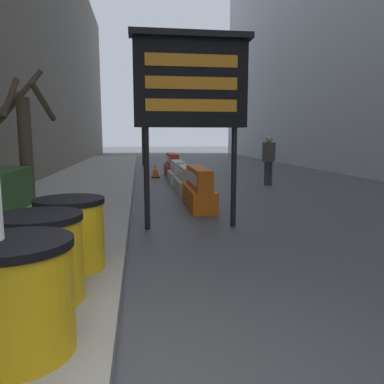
% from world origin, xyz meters
% --- Properties ---
extents(bare_tree, '(1.54, 1.61, 3.17)m').
position_xyz_m(bare_tree, '(-2.48, 7.45, 1.70)').
color(bare_tree, '#4C3D2D').
rests_on(bare_tree, sidewalk_left).
extents(barrel_drum_foreground, '(0.77, 0.77, 0.81)m').
position_xyz_m(barrel_drum_foreground, '(-0.63, 0.68, 0.55)').
color(barrel_drum_foreground, yellow).
rests_on(barrel_drum_foreground, sidewalk_left).
extents(barrel_drum_middle, '(0.77, 0.77, 0.81)m').
position_xyz_m(barrel_drum_middle, '(-0.69, 1.54, 0.55)').
color(barrel_drum_middle, yellow).
rests_on(barrel_drum_middle, sidewalk_left).
extents(barrel_drum_back, '(0.77, 0.77, 0.81)m').
position_xyz_m(barrel_drum_back, '(-0.58, 2.39, 0.55)').
color(barrel_drum_back, yellow).
rests_on(barrel_drum_back, sidewalk_left).
extents(message_board, '(2.08, 0.36, 3.37)m').
position_xyz_m(message_board, '(1.12, 4.69, 2.53)').
color(message_board, black).
rests_on(message_board, ground_plane).
extents(jersey_barrier_orange_far, '(0.55, 1.94, 0.93)m').
position_xyz_m(jersey_barrier_orange_far, '(1.56, 6.61, 0.41)').
color(jersey_barrier_orange_far, orange).
rests_on(jersey_barrier_orange_far, ground_plane).
extents(jersey_barrier_cream, '(0.56, 1.98, 0.77)m').
position_xyz_m(jersey_barrier_cream, '(1.56, 9.06, 0.34)').
color(jersey_barrier_cream, beige).
rests_on(jersey_barrier_cream, ground_plane).
extents(jersey_barrier_white, '(0.63, 1.77, 0.78)m').
position_xyz_m(jersey_barrier_white, '(1.56, 11.39, 0.34)').
color(jersey_barrier_white, silver).
rests_on(jersey_barrier_white, ground_plane).
extents(jersey_barrier_red_striped, '(0.57, 2.14, 0.95)m').
position_xyz_m(jersey_barrier_red_striped, '(1.56, 13.53, 0.42)').
color(jersey_barrier_red_striped, red).
rests_on(jersey_barrier_red_striped, ground_plane).
extents(traffic_cone_near, '(0.33, 0.33, 0.59)m').
position_xyz_m(traffic_cone_near, '(0.84, 13.14, 0.29)').
color(traffic_cone_near, black).
rests_on(traffic_cone_near, ground_plane).
extents(traffic_light_near_curb, '(0.28, 0.45, 3.95)m').
position_xyz_m(traffic_light_near_curb, '(0.42, 19.34, 2.86)').
color(traffic_light_near_curb, '#2D2D30').
rests_on(traffic_light_near_curb, ground_plane).
extents(traffic_light_far_side, '(0.28, 0.45, 4.38)m').
position_xyz_m(traffic_light_far_side, '(6.78, 23.08, 3.16)').
color(traffic_light_far_side, '#2D2D30').
rests_on(traffic_light_far_side, ground_plane).
extents(pedestrian_worker, '(0.50, 0.49, 1.67)m').
position_xyz_m(pedestrian_worker, '(4.52, 10.24, 0.99)').
color(pedestrian_worker, '#333338').
rests_on(pedestrian_worker, ground_plane).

